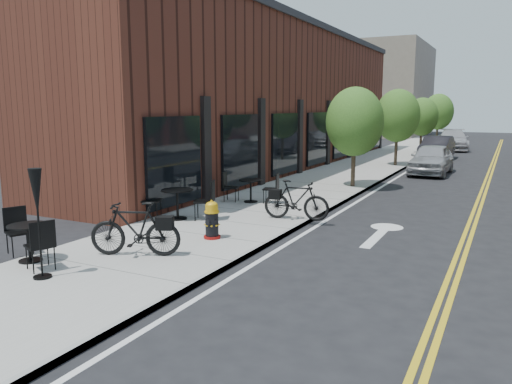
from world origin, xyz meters
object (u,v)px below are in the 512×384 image
Objects in this scene: fire_hydrant at (212,220)px; bicycle_left at (135,229)px; bistro_set_b at (177,200)px; parked_car_b at (437,148)px; bistro_set_c at (251,187)px; patio_umbrella at (37,200)px; parked_car_c at (453,140)px; parked_car_a at (431,159)px; bicycle_right at (296,200)px; bistro_set_a at (29,237)px.

bicycle_left is (-0.66, -1.90, 0.14)m from fire_hydrant.
parked_car_b reaches higher than bistro_set_b.
patio_umbrella reaches higher than bistro_set_c.
parked_car_c reaches higher than parked_car_b.
parked_car_c is at bearing 92.93° from parked_car_a.
fire_hydrant is 0.50× the size of bicycle_right.
bistro_set_c is (0.63, 3.13, -0.06)m from bistro_set_b.
bistro_set_c is (-2.30, 1.72, -0.06)m from bicycle_right.
bistro_set_c is at bearing 104.98° from bistro_set_a.
bistro_set_a is at bearing -118.05° from bistro_set_b.
bistro_set_c is 0.42× the size of parked_car_b.
bicycle_right reaches higher than bistro_set_a.
bistro_set_c is at bearing -98.32° from parked_car_b.
bistro_set_a is 0.91× the size of bistro_set_b.
bicycle_right is 2.87m from bistro_set_c.
bicycle_right is (1.01, 2.70, 0.11)m from fire_hydrant.
parked_car_b is at bearing 102.70° from bistro_set_a.
bicycle_right is 6.89m from patio_umbrella.
parked_car_a is at bearing -16.37° from bicycle_right.
bicycle_left is 1.03× the size of bistro_set_a.
parked_car_a is (2.79, 15.16, 0.17)m from fire_hydrant.
bistro_set_b is 0.38× the size of parked_car_c.
patio_umbrella reaches higher than parked_car_b.
parked_car_a is (1.78, 12.46, 0.06)m from bicycle_right.
fire_hydrant is 0.50× the size of bistro_set_a.
bistro_set_b is 29.13m from parked_car_c.
bicycle_left is at bearing -92.56° from fire_hydrant.
fire_hydrant is at bearing -92.98° from parked_car_b.
parked_car_c is (4.52, 33.29, 0.15)m from bistro_set_a.
bicycle_left is 0.43× the size of parked_car_b.
patio_umbrella is at bearing -41.13° from bicycle_left.
bicycle_right is at bearing -97.31° from parked_car_a.
bistro_set_a is at bearing -104.67° from parked_car_a.
fire_hydrant is 3.91m from bistro_set_a.
bicycle_right is at bearing -99.45° from parked_car_c.
patio_umbrella is (-0.60, -1.84, 0.86)m from bicycle_left.
parked_car_c reaches higher than bistro_set_c.
bicycle_right is 0.99× the size of bistro_set_a.
parked_car_a reaches higher than bistro_set_a.
patio_umbrella reaches higher than bicycle_right.
bistro_set_a is 0.42× the size of parked_car_b.
bicycle_left is 2.06m from bistro_set_a.
parked_car_a is 7.22m from parked_car_b.
bicycle_right is at bearing 136.95° from bicycle_left.
parked_car_b is at bearing -11.45° from bicycle_right.
patio_umbrella is (-2.28, -6.44, 0.88)m from bicycle_right.
parked_car_c is (3.52, 25.70, 0.16)m from bistro_set_c.
parked_car_a reaches higher than bistro_set_b.
parked_car_a is at bearing 96.23° from fire_hydrant.
parked_car_c is at bearing 84.10° from patio_umbrella.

